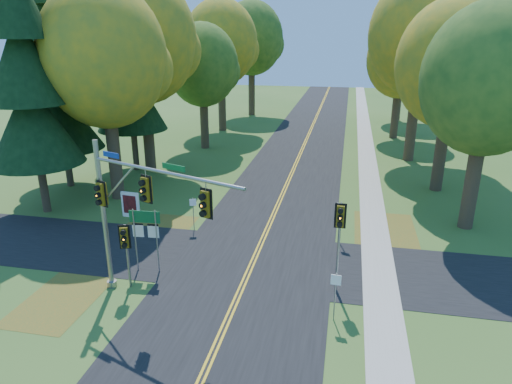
% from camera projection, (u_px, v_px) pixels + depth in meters
% --- Properties ---
extents(ground, '(160.00, 160.00, 0.00)m').
position_uv_depth(ground, '(245.00, 281.00, 21.33)').
color(ground, '#355A1F').
rests_on(ground, ground).
extents(road_main, '(8.00, 160.00, 0.02)m').
position_uv_depth(road_main, '(245.00, 281.00, 21.33)').
color(road_main, black).
rests_on(road_main, ground).
extents(road_cross, '(60.00, 6.00, 0.02)m').
position_uv_depth(road_cross, '(253.00, 261.00, 23.18)').
color(road_cross, black).
rests_on(road_cross, ground).
extents(centerline_left, '(0.10, 160.00, 0.01)m').
position_uv_depth(centerline_left, '(243.00, 280.00, 21.34)').
color(centerline_left, gold).
rests_on(centerline_left, road_main).
extents(centerline_right, '(0.10, 160.00, 0.01)m').
position_uv_depth(centerline_right, '(247.00, 281.00, 21.31)').
color(centerline_right, gold).
rests_on(centerline_right, road_main).
extents(sidewalk_east, '(1.60, 160.00, 0.06)m').
position_uv_depth(sidewalk_east, '(381.00, 295.00, 20.16)').
color(sidewalk_east, '#9E998E').
rests_on(sidewalk_east, ground).
extents(leaf_patch_w_near, '(4.00, 6.00, 0.00)m').
position_uv_depth(leaf_patch_w_near, '(150.00, 234.00, 26.24)').
color(leaf_patch_w_near, brown).
rests_on(leaf_patch_w_near, ground).
extents(leaf_patch_e, '(3.50, 8.00, 0.00)m').
position_uv_depth(leaf_patch_e, '(386.00, 239.00, 25.60)').
color(leaf_patch_e, brown).
rests_on(leaf_patch_e, ground).
extents(leaf_patch_w_far, '(3.00, 5.00, 0.00)m').
position_uv_depth(leaf_patch_w_far, '(63.00, 298.00, 19.97)').
color(leaf_patch_w_far, brown).
rests_on(leaf_patch_w_far, ground).
extents(tree_w_a, '(8.00, 8.00, 14.15)m').
position_uv_depth(tree_w_a, '(105.00, 57.00, 28.92)').
color(tree_w_a, '#38281C').
rests_on(tree_w_a, ground).
extents(tree_e_a, '(7.20, 7.20, 12.73)m').
position_uv_depth(tree_e_a, '(490.00, 81.00, 24.42)').
color(tree_e_a, '#38281C').
rests_on(tree_e_a, ground).
extents(tree_w_b, '(8.60, 8.60, 15.38)m').
position_uv_depth(tree_w_b, '(142.00, 40.00, 35.12)').
color(tree_w_b, '#38281C').
rests_on(tree_w_b, ground).
extents(tree_e_b, '(7.60, 7.60, 13.33)m').
position_uv_depth(tree_e_b, '(453.00, 65.00, 30.70)').
color(tree_e_b, '#38281C').
rests_on(tree_e_b, ground).
extents(tree_w_c, '(6.80, 6.80, 11.91)m').
position_uv_depth(tree_w_c, '(203.00, 66.00, 43.08)').
color(tree_w_c, '#38281C').
rests_on(tree_w_c, ground).
extents(tree_e_c, '(8.80, 8.80, 15.79)m').
position_uv_depth(tree_e_c, '(423.00, 36.00, 37.81)').
color(tree_e_c, '#38281C').
rests_on(tree_e_c, ground).
extents(tree_w_d, '(8.20, 8.20, 14.56)m').
position_uv_depth(tree_w_d, '(221.00, 43.00, 50.62)').
color(tree_w_d, '#38281C').
rests_on(tree_w_d, ground).
extents(tree_e_d, '(7.00, 7.00, 12.32)m').
position_uv_depth(tree_e_d, '(401.00, 60.00, 47.21)').
color(tree_e_d, '#38281C').
rests_on(tree_e_d, ground).
extents(tree_w_e, '(8.40, 8.40, 14.97)m').
position_uv_depth(tree_w_e, '(252.00, 39.00, 60.37)').
color(tree_w_e, '#38281C').
rests_on(tree_w_e, ground).
extents(tree_e_e, '(7.80, 7.80, 13.74)m').
position_uv_depth(tree_e_e, '(404.00, 47.00, 56.56)').
color(tree_e_e, '#38281C').
rests_on(tree_e_e, ground).
extents(pine_a, '(5.60, 5.60, 19.48)m').
position_uv_depth(pine_a, '(24.00, 65.00, 26.53)').
color(pine_a, '#38281C').
rests_on(pine_a, ground).
extents(pine_b, '(5.60, 5.60, 17.31)m').
position_uv_depth(pine_b, '(55.00, 75.00, 31.77)').
color(pine_b, '#38281C').
rests_on(pine_b, ground).
extents(pine_c, '(5.60, 5.60, 20.56)m').
position_uv_depth(pine_c, '(126.00, 49.00, 35.32)').
color(pine_c, '#38281C').
rests_on(pine_c, ground).
extents(traffic_mast, '(7.11, 2.87, 6.86)m').
position_uv_depth(traffic_mast, '(132.00, 205.00, 18.43)').
color(traffic_mast, gray).
rests_on(traffic_mast, ground).
extents(east_signal_pole, '(0.50, 0.57, 4.28)m').
position_uv_depth(east_signal_pole, '(340.00, 226.00, 19.32)').
color(east_signal_pole, gray).
rests_on(east_signal_pole, ground).
extents(ped_signal_pole, '(0.48, 0.58, 3.15)m').
position_uv_depth(ped_signal_pole, '(125.00, 242.00, 19.92)').
color(ped_signal_pole, gray).
rests_on(ped_signal_pole, ground).
extents(route_sign_cluster, '(1.50, 0.17, 3.21)m').
position_uv_depth(route_sign_cluster, '(145.00, 228.00, 21.51)').
color(route_sign_cluster, gray).
rests_on(route_sign_cluster, ground).
extents(info_kiosk, '(1.20, 0.30, 1.64)m').
position_uv_depth(info_kiosk, '(131.00, 205.00, 28.39)').
color(info_kiosk, white).
rests_on(info_kiosk, ground).
extents(reg_sign_e_north, '(0.44, 0.18, 2.41)m').
position_uv_depth(reg_sign_e_north, '(341.00, 215.00, 24.65)').
color(reg_sign_e_north, gray).
rests_on(reg_sign_e_north, ground).
extents(reg_sign_e_south, '(0.41, 0.08, 2.14)m').
position_uv_depth(reg_sign_e_south, '(335.00, 288.00, 17.97)').
color(reg_sign_e_south, gray).
rests_on(reg_sign_e_south, ground).
extents(reg_sign_w, '(0.37, 0.15, 2.02)m').
position_uv_depth(reg_sign_w, '(193.00, 208.00, 26.33)').
color(reg_sign_w, gray).
rests_on(reg_sign_w, ground).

